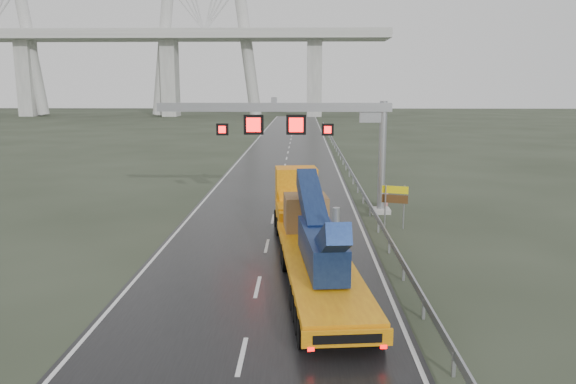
{
  "coord_description": "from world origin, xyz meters",
  "views": [
    {
      "loc": [
        1.8,
        -17.75,
        8.05
      ],
      "look_at": [
        1.14,
        8.13,
        3.2
      ],
      "focal_mm": 35.0,
      "sensor_mm": 36.0,
      "label": 1
    }
  ],
  "objects_px": {
    "heavy_haul_truck": "(308,225)",
    "sign_gantry": "(307,126)",
    "exit_sign_pair": "(395,198)",
    "striped_barrier": "(382,199)"
  },
  "relations": [
    {
      "from": "heavy_haul_truck",
      "to": "striped_barrier",
      "type": "height_order",
      "value": "heavy_haul_truck"
    },
    {
      "from": "heavy_haul_truck",
      "to": "sign_gantry",
      "type": "bearing_deg",
      "value": 84.15
    },
    {
      "from": "exit_sign_pair",
      "to": "striped_barrier",
      "type": "bearing_deg",
      "value": 104.49
    },
    {
      "from": "heavy_haul_truck",
      "to": "striped_barrier",
      "type": "xyz_separation_m",
      "value": [
        5.16,
        11.65,
        -1.05
      ]
    },
    {
      "from": "heavy_haul_truck",
      "to": "exit_sign_pair",
      "type": "distance_m",
      "value": 7.65
    },
    {
      "from": "sign_gantry",
      "to": "exit_sign_pair",
      "type": "distance_m",
      "value": 7.54
    },
    {
      "from": "exit_sign_pair",
      "to": "striped_barrier",
      "type": "distance_m",
      "value": 6.0
    },
    {
      "from": "sign_gantry",
      "to": "striped_barrier",
      "type": "xyz_separation_m",
      "value": [
        5.15,
        1.7,
        -5.04
      ]
    },
    {
      "from": "sign_gantry",
      "to": "exit_sign_pair",
      "type": "height_order",
      "value": "sign_gantry"
    },
    {
      "from": "heavy_haul_truck",
      "to": "striped_barrier",
      "type": "relative_size",
      "value": 15.74
    }
  ]
}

